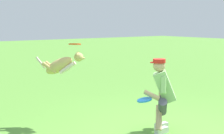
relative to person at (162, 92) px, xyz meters
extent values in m
plane|color=#5A9638|center=(0.11, 0.18, -0.70)|extent=(60.00, 60.00, 0.00)
cube|color=silver|center=(-0.10, -0.10, -0.65)|extent=(0.26, 0.10, 0.10)
cylinder|color=tan|center=(-0.06, -0.14, -0.46)|extent=(0.29, 0.30, 0.37)
cylinder|color=#444653|center=(-0.09, -0.08, -0.23)|extent=(0.39, 0.39, 0.37)
cube|color=silver|center=(0.10, 0.10, -0.65)|extent=(0.26, 0.10, 0.10)
cylinder|color=tan|center=(0.14, 0.06, -0.46)|extent=(0.29, 0.30, 0.37)
cylinder|color=#444653|center=(0.08, 0.09, -0.23)|extent=(0.39, 0.39, 0.37)
cube|color=#98CB80|center=(-0.03, 0.03, 0.11)|extent=(0.53, 0.53, 0.58)
cylinder|color=#98CB80|center=(-0.15, -0.13, 0.17)|extent=(0.16, 0.16, 0.29)
cylinder|color=#98CB80|center=(0.13, 0.15, 0.17)|extent=(0.16, 0.16, 0.29)
cylinder|color=tan|center=(0.28, 0.03, -0.01)|extent=(0.26, 0.26, 0.19)
cylinder|color=tan|center=(-0.14, -0.17, 0.01)|extent=(0.16, 0.16, 0.27)
sphere|color=tan|center=(0.04, -0.04, 0.47)|extent=(0.21, 0.21, 0.21)
cylinder|color=red|center=(0.04, -0.04, 0.56)|extent=(0.22, 0.22, 0.07)
cylinder|color=red|center=(0.12, -0.11, 0.53)|extent=(0.12, 0.12, 0.02)
ellipsoid|color=tan|center=(1.22, -1.54, 0.41)|extent=(0.60, 0.61, 0.47)
ellipsoid|color=silver|center=(1.11, -1.43, 0.39)|extent=(0.12, 0.17, 0.14)
sphere|color=tan|center=(0.95, -1.26, 0.58)|extent=(0.17, 0.17, 0.17)
cone|color=tan|center=(0.89, -1.20, 0.56)|extent=(0.13, 0.13, 0.09)
cone|color=tan|center=(1.00, -1.24, 0.66)|extent=(0.06, 0.06, 0.07)
cone|color=tan|center=(0.92, -1.32, 0.66)|extent=(0.06, 0.06, 0.07)
cylinder|color=silver|center=(1.15, -1.37, 0.38)|extent=(0.25, 0.26, 0.23)
cylinder|color=silver|center=(1.05, -1.47, 0.38)|extent=(0.25, 0.26, 0.23)
cylinder|color=tan|center=(1.39, -1.61, 0.38)|extent=(0.25, 0.26, 0.23)
cylinder|color=tan|center=(1.28, -1.71, 0.38)|extent=(0.25, 0.26, 0.23)
cylinder|color=silver|center=(1.47, -1.80, 0.46)|extent=(0.17, 0.17, 0.23)
cylinder|color=#E34617|center=(0.97, -1.35, 0.82)|extent=(0.33, 0.32, 0.05)
cylinder|color=#1E82E9|center=(0.38, -0.04, -0.09)|extent=(0.30, 0.30, 0.09)
camera|label=1|loc=(4.28, 4.23, 1.24)|focal=55.05mm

